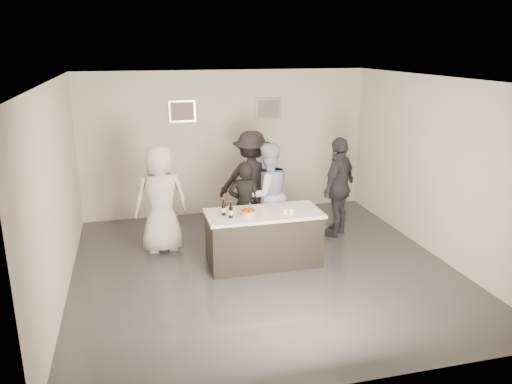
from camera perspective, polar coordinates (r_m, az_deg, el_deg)
floor at (r=8.18m, az=0.88°, el=-8.72°), size 6.00×6.00×0.00m
ceiling at (r=7.42m, az=0.98°, el=12.74°), size 6.00×6.00×0.00m
wall_back at (r=10.52m, az=-3.38°, el=5.59°), size 6.00×0.04×3.00m
wall_front at (r=4.99m, az=10.06°, el=-7.23°), size 6.00×0.04×3.00m
wall_left at (r=7.49m, az=-21.82°, el=-0.10°), size 0.04×6.00×3.00m
wall_right at (r=8.91m, az=19.90°, el=2.63°), size 0.04×6.00×3.00m
picture_left at (r=10.25m, az=-8.43°, el=9.12°), size 0.54×0.04×0.44m
picture_right at (r=10.58m, az=1.44°, el=9.52°), size 0.54×0.04×0.44m
bar_counter at (r=8.18m, az=0.88°, el=-5.29°), size 1.86×0.86×0.90m
cake at (r=7.85m, az=-0.90°, el=-2.44°), size 0.23×0.23×0.07m
beer_bottle_a at (r=7.86m, az=-3.73°, el=-1.75°), size 0.07×0.07×0.26m
beer_bottle_b at (r=7.73m, az=-2.90°, el=-2.04°), size 0.07×0.07×0.26m
tumbler_cluster at (r=8.06m, az=3.49°, el=-1.95°), size 0.19×0.30×0.08m
candles at (r=7.68m, az=-0.69°, el=-3.15°), size 0.24×0.08×0.01m
person_main_black at (r=8.68m, az=-1.29°, el=-1.57°), size 0.66×0.51×1.59m
person_main_blue at (r=8.87m, az=1.29°, el=-0.26°), size 1.03×0.88×1.86m
person_guest_left at (r=8.71m, az=-10.84°, el=-0.78°), size 0.94×0.63×1.89m
person_guest_right at (r=9.43m, az=9.45°, el=0.60°), size 1.13×1.07×1.88m
person_guest_back at (r=9.64m, az=-0.50°, el=1.33°), size 1.38×0.99×1.93m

